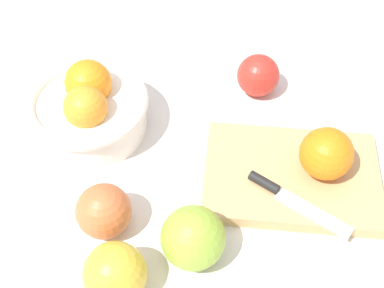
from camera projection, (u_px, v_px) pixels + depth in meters
ground_plane at (199, 180)px, 0.75m from camera, size 2.40×2.40×0.00m
bowl at (88, 108)px, 0.78m from camera, size 0.19×0.19×0.11m
cutting_board at (291, 177)px, 0.74m from camera, size 0.25×0.18×0.02m
orange_on_board at (326, 154)px, 0.70m from camera, size 0.07×0.07×0.07m
knife at (285, 195)px, 0.70m from camera, size 0.14×0.10×0.01m
apple_front_left at (104, 211)px, 0.67m from camera, size 0.07×0.07×0.07m
apple_front_left_2 at (115, 273)px, 0.61m from camera, size 0.08×0.08×0.08m
apple_back_right at (258, 75)px, 0.84m from camera, size 0.07×0.07×0.07m
apple_front_center at (189, 238)px, 0.64m from camera, size 0.08×0.08×0.08m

